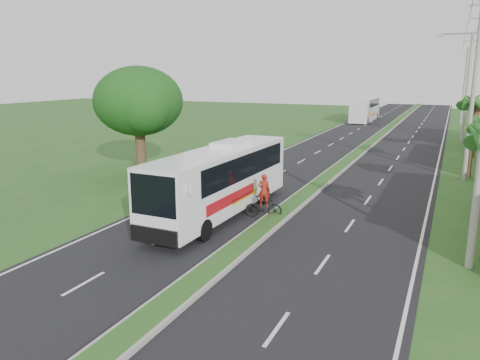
% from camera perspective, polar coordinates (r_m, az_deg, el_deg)
% --- Properties ---
extents(ground, '(180.00, 180.00, 0.00)m').
position_cam_1_polar(ground, '(19.19, -0.24, -8.58)').
color(ground, '#23531E').
rests_on(ground, ground).
extents(road_asphalt, '(14.00, 160.00, 0.02)m').
position_cam_1_polar(road_asphalt, '(37.65, 12.58, 1.83)').
color(road_asphalt, black).
rests_on(road_asphalt, ground).
extents(median_strip, '(1.20, 160.00, 0.18)m').
position_cam_1_polar(median_strip, '(37.63, 12.59, 1.97)').
color(median_strip, gray).
rests_on(median_strip, ground).
extents(lane_edge_left, '(0.12, 160.00, 0.01)m').
position_cam_1_polar(lane_edge_left, '(39.53, 3.04, 2.62)').
color(lane_edge_left, silver).
rests_on(lane_edge_left, ground).
extents(lane_edge_right, '(0.12, 160.00, 0.01)m').
position_cam_1_polar(lane_edge_right, '(36.91, 22.79, 0.89)').
color(lane_edge_right, silver).
rests_on(lane_edge_right, ground).
extents(palm_verge_c, '(2.40, 2.40, 5.85)m').
position_cam_1_polar(palm_verge_c, '(35.31, 26.89, 8.42)').
color(palm_verge_c, '#473321').
rests_on(palm_verge_c, ground).
extents(palm_verge_d, '(2.40, 2.40, 5.25)m').
position_cam_1_polar(palm_verge_d, '(44.34, 27.08, 8.29)').
color(palm_verge_d, '#473321').
rests_on(palm_verge_d, ground).
extents(shade_tree, '(6.30, 6.00, 7.54)m').
position_cam_1_polar(shade_tree, '(32.80, -12.41, 9.09)').
color(shade_tree, '#473321').
rests_on(shade_tree, ground).
extents(utility_pole_b, '(3.20, 0.28, 12.00)m').
position_cam_1_polar(utility_pole_b, '(34.25, 26.58, 10.27)').
color(utility_pole_b, gray).
rests_on(utility_pole_b, ground).
extents(utility_pole_c, '(1.60, 0.28, 11.00)m').
position_cam_1_polar(utility_pole_c, '(54.26, 25.97, 10.18)').
color(utility_pole_c, gray).
rests_on(utility_pole_c, ground).
extents(utility_pole_d, '(1.60, 0.28, 10.50)m').
position_cam_1_polar(utility_pole_d, '(74.25, 25.69, 10.40)').
color(utility_pole_d, gray).
rests_on(utility_pole_d, ground).
extents(coach_bus_main, '(2.61, 11.34, 3.65)m').
position_cam_1_polar(coach_bus_main, '(23.25, -2.28, 0.41)').
color(coach_bus_main, white).
rests_on(coach_bus_main, ground).
extents(coach_bus_far, '(2.66, 11.76, 3.42)m').
position_cam_1_polar(coach_bus_far, '(73.34, 15.02, 8.47)').
color(coach_bus_far, silver).
rests_on(coach_bus_far, ground).
extents(motorcyclist, '(1.88, 1.02, 2.22)m').
position_cam_1_polar(motorcyclist, '(23.20, 2.92, -2.74)').
color(motorcyclist, black).
rests_on(motorcyclist, ground).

